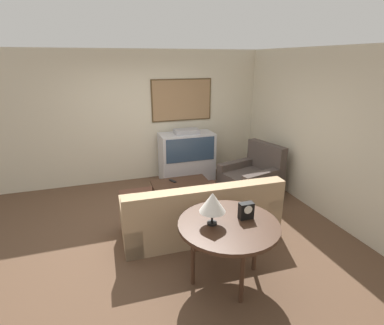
{
  "coord_description": "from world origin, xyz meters",
  "views": [
    {
      "loc": [
        -0.91,
        -4.11,
        2.52
      ],
      "look_at": [
        0.68,
        0.7,
        0.75
      ],
      "focal_mm": 28.0,
      "sensor_mm": 36.0,
      "label": 1
    }
  ],
  "objects_px": {
    "table_lamp": "(212,203)",
    "mantel_clock": "(246,211)",
    "tv": "(187,156)",
    "couch": "(201,215)",
    "armchair": "(252,178)",
    "console_table": "(229,228)",
    "coffee_table": "(181,185)"
  },
  "relations": [
    {
      "from": "table_lamp",
      "to": "tv",
      "type": "bearing_deg",
      "value": 77.75
    },
    {
      "from": "console_table",
      "to": "mantel_clock",
      "type": "height_order",
      "value": "mantel_clock"
    },
    {
      "from": "table_lamp",
      "to": "mantel_clock",
      "type": "relative_size",
      "value": 1.95
    },
    {
      "from": "couch",
      "to": "table_lamp",
      "type": "relative_size",
      "value": 6.09
    },
    {
      "from": "tv",
      "to": "armchair",
      "type": "height_order",
      "value": "tv"
    },
    {
      "from": "mantel_clock",
      "to": "couch",
      "type": "bearing_deg",
      "value": 100.34
    },
    {
      "from": "couch",
      "to": "table_lamp",
      "type": "bearing_deg",
      "value": 78.4
    },
    {
      "from": "couch",
      "to": "console_table",
      "type": "xyz_separation_m",
      "value": [
        -0.05,
        -1.05,
        0.4
      ]
    },
    {
      "from": "coffee_table",
      "to": "table_lamp",
      "type": "relative_size",
      "value": 2.7
    },
    {
      "from": "table_lamp",
      "to": "mantel_clock",
      "type": "height_order",
      "value": "table_lamp"
    },
    {
      "from": "couch",
      "to": "armchair",
      "type": "bearing_deg",
      "value": -142.1
    },
    {
      "from": "mantel_clock",
      "to": "armchair",
      "type": "bearing_deg",
      "value": 58.59
    },
    {
      "from": "couch",
      "to": "coffee_table",
      "type": "distance_m",
      "value": 1.11
    },
    {
      "from": "table_lamp",
      "to": "coffee_table",
      "type": "bearing_deg",
      "value": 83.33
    },
    {
      "from": "armchair",
      "to": "table_lamp",
      "type": "distance_m",
      "value": 2.77
    },
    {
      "from": "tv",
      "to": "table_lamp",
      "type": "distance_m",
      "value": 3.27
    },
    {
      "from": "couch",
      "to": "tv",
      "type": "bearing_deg",
      "value": -100.31
    },
    {
      "from": "coffee_table",
      "to": "mantel_clock",
      "type": "distance_m",
      "value": 2.18
    },
    {
      "from": "table_lamp",
      "to": "mantel_clock",
      "type": "bearing_deg",
      "value": -0.13
    },
    {
      "from": "couch",
      "to": "armchair",
      "type": "distance_m",
      "value": 1.8
    },
    {
      "from": "mantel_clock",
      "to": "console_table",
      "type": "bearing_deg",
      "value": -170.13
    },
    {
      "from": "tv",
      "to": "mantel_clock",
      "type": "height_order",
      "value": "tv"
    },
    {
      "from": "coffee_table",
      "to": "armchair",
      "type": "bearing_deg",
      "value": -1.54
    },
    {
      "from": "armchair",
      "to": "table_lamp",
      "type": "xyz_separation_m",
      "value": [
        -1.68,
        -2.07,
        0.74
      ]
    },
    {
      "from": "tv",
      "to": "couch",
      "type": "distance_m",
      "value": 2.2
    },
    {
      "from": "console_table",
      "to": "tv",
      "type": "bearing_deg",
      "value": 81.16
    },
    {
      "from": "tv",
      "to": "mantel_clock",
      "type": "bearing_deg",
      "value": -94.83
    },
    {
      "from": "tv",
      "to": "mantel_clock",
      "type": "xyz_separation_m",
      "value": [
        -0.27,
        -3.15,
        0.34
      ]
    },
    {
      "from": "tv",
      "to": "console_table",
      "type": "distance_m",
      "value": 3.24
    },
    {
      "from": "armchair",
      "to": "coffee_table",
      "type": "height_order",
      "value": "armchair"
    },
    {
      "from": "table_lamp",
      "to": "couch",
      "type": "bearing_deg",
      "value": 76.87
    },
    {
      "from": "tv",
      "to": "couch",
      "type": "relative_size",
      "value": 0.49
    }
  ]
}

